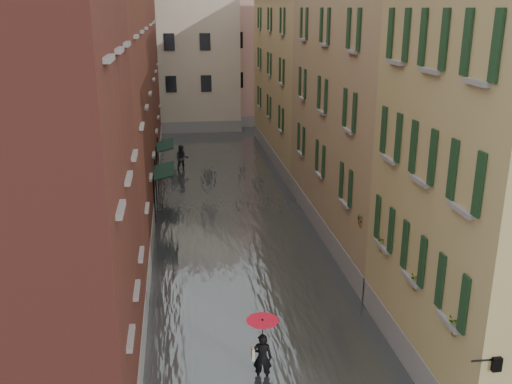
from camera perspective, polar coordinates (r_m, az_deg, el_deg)
ground at (r=19.72m, az=1.05°, el=-15.07°), size 120.00×120.00×0.00m
floodwater at (r=31.31m, az=-2.68°, el=-1.94°), size 10.00×60.00×0.20m
building_left_near at (r=15.56m, az=-23.91°, el=0.53°), size 6.00×8.00×13.00m
building_left_mid at (r=26.08m, az=-17.63°, el=7.20°), size 6.00×14.00×12.50m
building_left_far at (r=40.73m, az=-14.43°, el=12.14°), size 6.00×16.00×14.00m
building_right_mid at (r=27.43m, az=12.84°, el=8.61°), size 6.00×14.00×13.00m
building_right_far at (r=41.76m, az=5.52°, el=11.01°), size 6.00×16.00×11.50m
building_end_cream at (r=54.49m, az=-8.58°, el=13.31°), size 12.00×9.00×13.00m
building_end_pink at (r=57.18m, az=0.75°, el=13.21°), size 10.00×9.00×12.00m
awning_near at (r=30.46m, az=-9.28°, el=1.95°), size 1.09×2.92×2.80m
awning_far at (r=36.13m, az=-9.15°, el=4.48°), size 1.09×2.77×2.80m
wall_lantern at (r=14.67m, az=22.77°, el=-15.48°), size 0.71×0.22×0.35m
window_planters at (r=18.35m, az=14.43°, el=-5.87°), size 0.59×8.29×0.84m
pedestrian_main at (r=17.44m, az=0.63°, el=-14.92°), size 0.98×0.98×2.06m
pedestrian_far at (r=39.22m, az=-7.41°, el=3.33°), size 0.94×0.75×1.88m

